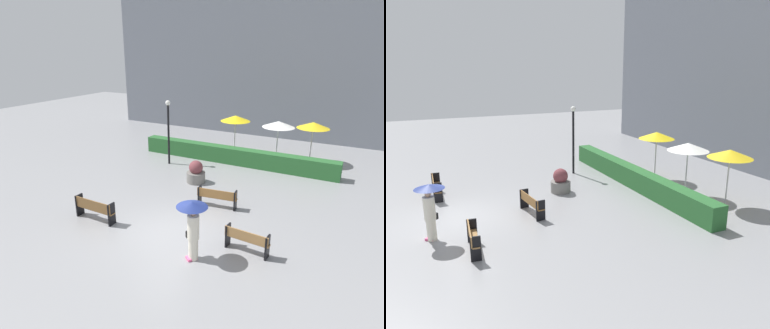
# 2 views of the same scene
# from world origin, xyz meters

# --- Properties ---
(ground_plane) EXTENTS (60.00, 60.00, 0.00)m
(ground_plane) POSITION_xyz_m (0.00, 0.00, 0.00)
(ground_plane) COLOR gray
(bench_near_left) EXTENTS (1.82, 0.41, 0.89)m
(bench_near_left) POSITION_xyz_m (-3.03, -0.62, 0.53)
(bench_near_left) COLOR brown
(bench_near_left) RESTS_ON ground
(bench_mid_center) EXTENTS (1.73, 0.57, 0.82)m
(bench_mid_center) POSITION_xyz_m (0.73, 2.72, 0.48)
(bench_mid_center) COLOR olive
(bench_mid_center) RESTS_ON ground
(bench_near_right) EXTENTS (1.55, 0.44, 0.82)m
(bench_near_right) POSITION_xyz_m (2.99, 0.08, 0.49)
(bench_near_right) COLOR #9E7242
(bench_near_right) RESTS_ON ground
(pedestrian_with_umbrella) EXTENTS (1.01, 1.01, 1.98)m
(pedestrian_with_umbrella) POSITION_xyz_m (1.57, -1.06, 1.31)
(pedestrian_with_umbrella) COLOR silver
(pedestrian_with_umbrella) RESTS_ON ground
(planter_pot) EXTENTS (0.94, 0.94, 1.14)m
(planter_pot) POSITION_xyz_m (-1.37, 4.79, 0.49)
(planter_pot) COLOR slate
(planter_pot) RESTS_ON ground
(lamp_post) EXTENTS (0.28, 0.28, 3.69)m
(lamp_post) POSITION_xyz_m (-4.07, 6.61, 2.28)
(lamp_post) COLOR black
(lamp_post) RESTS_ON ground
(patio_umbrella_yellow) EXTENTS (1.83, 1.83, 2.48)m
(patio_umbrella_yellow) POSITION_xyz_m (-1.41, 10.13, 2.30)
(patio_umbrella_yellow) COLOR silver
(patio_umbrella_yellow) RESTS_ON ground
(patio_umbrella_white) EXTENTS (1.85, 1.85, 2.44)m
(patio_umbrella_white) POSITION_xyz_m (1.32, 9.91, 2.26)
(patio_umbrella_white) COLOR silver
(patio_umbrella_white) RESTS_ON ground
(patio_umbrella_yellow_far) EXTENTS (1.83, 1.83, 2.44)m
(patio_umbrella_yellow_far) POSITION_xyz_m (3.13, 10.58, 2.26)
(patio_umbrella_yellow_far) COLOR silver
(patio_umbrella_yellow_far) RESTS_ON ground
(hedge_strip) EXTENTS (11.64, 0.70, 0.95)m
(hedge_strip) POSITION_xyz_m (-0.75, 8.40, 0.47)
(hedge_strip) COLOR #28602D
(hedge_strip) RESTS_ON ground
(building_facade) EXTENTS (28.00, 1.20, 11.77)m
(building_facade) POSITION_xyz_m (0.00, 16.00, 5.88)
(building_facade) COLOR slate
(building_facade) RESTS_ON ground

